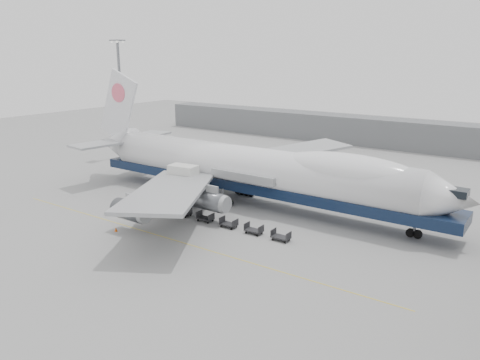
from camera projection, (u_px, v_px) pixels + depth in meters
The scene contains 14 objects.
ground at pixel (201, 225), 63.49m from camera, with size 260.00×260.00×0.00m, color gray.
apron_line at pixel (170, 239), 58.74m from camera, with size 60.00×0.15×0.01m, color gold.
hangar at pixel (340, 128), 123.55m from camera, with size 110.00×8.00×7.00m, color slate.
floodlight_mast at pixel (121, 93), 101.98m from camera, with size 2.40×2.40×25.43m.
airliner at pixel (253, 168), 71.17m from camera, with size 67.00×55.30×19.98m.
catering_truck at pixel (184, 182), 72.09m from camera, with size 4.96×3.69×6.04m.
traffic_cone at pixel (116, 229), 61.20m from camera, with size 0.39×0.39×0.58m.
dolly_0 at pixel (144, 202), 71.45m from camera, with size 2.30×1.35×1.30m.
dolly_1 at pixel (163, 207), 69.23m from camera, with size 2.30×1.35×1.30m.
dolly_2 at pixel (183, 212), 67.00m from camera, with size 2.30×1.35×1.30m.
dolly_3 at pixel (205, 218), 64.78m from camera, with size 2.30×1.35×1.30m.
dolly_4 at pixel (229, 224), 62.56m from camera, with size 2.30×1.35×1.30m.
dolly_5 at pixel (254, 230), 60.33m from camera, with size 2.30×1.35×1.30m.
dolly_6 at pixel (281, 237), 58.11m from camera, with size 2.30×1.35×1.30m.
Camera 1 is at (38.53, -45.92, 22.45)m, focal length 35.00 mm.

